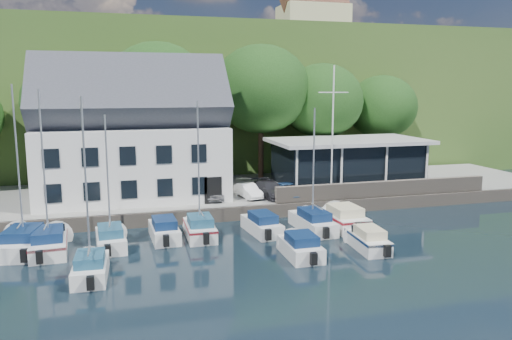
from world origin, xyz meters
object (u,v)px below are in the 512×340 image
(club_pavilion, at_px, (347,163))
(boat_r1_4, at_px, (199,169))
(car_white, at_px, (248,191))
(car_dgrey, at_px, (270,189))
(car_silver, at_px, (214,191))
(boat_r1_1, at_px, (44,177))
(car_blue, at_px, (288,190))
(harbor_building, at_px, (133,142))
(flagpole, at_px, (333,132))
(boat_r1_7, at_px, (343,216))
(boat_r1_5, at_px, (262,223))
(boat_r1_0, at_px, (19,174))
(boat_r2_3, at_px, (300,245))
(boat_r1_3, at_px, (164,228))
(boat_r2_1, at_px, (87,198))
(boat_r1_2, at_px, (108,178))
(boat_r1_6, at_px, (314,165))
(boat_r2_4, at_px, (368,238))

(club_pavilion, height_order, boat_r1_4, boat_r1_4)
(club_pavilion, relative_size, car_white, 3.98)
(car_dgrey, bearing_deg, car_silver, 165.21)
(boat_r1_1, bearing_deg, car_blue, 15.48)
(harbor_building, bearing_deg, boat_r1_4, -67.47)
(car_blue, xyz_separation_m, flagpole, (3.29, -0.88, 4.49))
(club_pavilion, bearing_deg, car_dgrey, -162.46)
(car_dgrey, relative_size, boat_r1_7, 0.69)
(flagpole, height_order, boat_r1_5, flagpole)
(car_white, bearing_deg, boat_r1_0, -166.92)
(boat_r1_4, distance_m, boat_r2_3, 8.05)
(flagpole, height_order, boat_r1_3, flagpole)
(boat_r2_1, relative_size, boat_r2_3, 1.62)
(club_pavilion, height_order, car_white, club_pavilion)
(boat_r2_3, bearing_deg, car_dgrey, 82.46)
(car_blue, distance_m, boat_r2_1, 18.05)
(car_white, height_order, boat_r1_4, boat_r1_4)
(boat_r1_2, relative_size, boat_r1_7, 1.36)
(boat_r2_3, bearing_deg, boat_r1_3, 143.74)
(boat_r1_0, height_order, boat_r1_7, boat_r1_0)
(flagpole, bearing_deg, car_dgrey, 163.62)
(car_dgrey, bearing_deg, car_blue, -28.86)
(car_silver, bearing_deg, boat_r1_0, -145.53)
(boat_r1_3, xyz_separation_m, boat_r1_4, (2.22, -0.27, 3.77))
(boat_r1_6, height_order, boat_r2_3, boat_r1_6)
(car_white, distance_m, boat_r1_4, 8.38)
(club_pavilion, height_order, car_silver, club_pavilion)
(harbor_building, relative_size, boat_r2_1, 1.75)
(car_silver, height_order, car_blue, car_silver)
(flagpole, distance_m, boat_r2_1, 20.24)
(club_pavilion, bearing_deg, flagpole, -129.96)
(car_silver, height_order, boat_r1_6, boat_r1_6)
(flagpole, relative_size, boat_r1_3, 1.83)
(club_pavilion, relative_size, boat_r1_6, 1.48)
(car_white, bearing_deg, car_silver, 166.71)
(boat_r1_5, distance_m, boat_r2_3, 5.07)
(boat_r2_4, bearing_deg, boat_r1_3, 159.23)
(boat_r1_5, xyz_separation_m, boat_r2_4, (5.13, -4.89, -0.02))
(car_silver, distance_m, boat_r1_2, 10.68)
(boat_r1_4, distance_m, boat_r1_6, 7.57)
(club_pavilion, distance_m, boat_r1_6, 11.19)
(car_white, distance_m, boat_r1_6, 7.72)
(car_blue, relative_size, boat_r1_0, 0.37)
(car_dgrey, xyz_separation_m, boat_r1_5, (-2.44, -6.05, -0.91))
(club_pavilion, distance_m, boat_r1_0, 26.11)
(club_pavilion, distance_m, car_dgrey, 8.28)
(boat_r1_5, distance_m, boat_r1_6, 5.12)
(car_blue, distance_m, boat_r1_4, 9.98)
(club_pavilion, xyz_separation_m, boat_r1_0, (-24.66, -8.42, 1.55))
(car_blue, bearing_deg, flagpole, -23.72)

